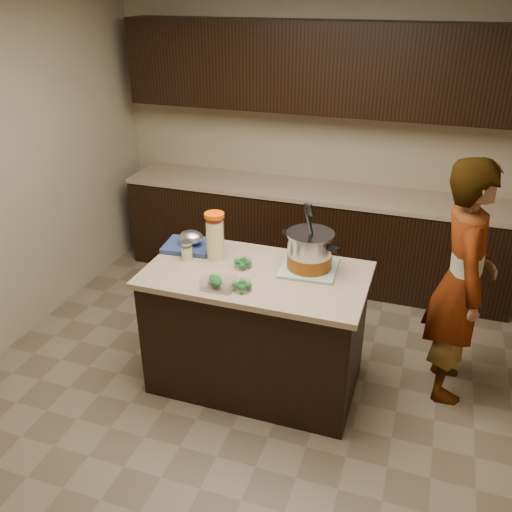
{
  "coord_description": "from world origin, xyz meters",
  "views": [
    {
      "loc": [
        1.0,
        -2.95,
        2.59
      ],
      "look_at": [
        0.0,
        0.0,
        1.02
      ],
      "focal_mm": 38.0,
      "sensor_mm": 36.0,
      "label": 1
    }
  ],
  "objects_px": {
    "island": "(256,329)",
    "person": "(462,283)",
    "stock_pot": "(310,253)",
    "lemonade_pitcher": "(215,238)"
  },
  "relations": [
    {
      "from": "island",
      "to": "lemonade_pitcher",
      "type": "bearing_deg",
      "value": 161.42
    },
    {
      "from": "stock_pot",
      "to": "person",
      "type": "bearing_deg",
      "value": 36.89
    },
    {
      "from": "lemonade_pitcher",
      "to": "person",
      "type": "distance_m",
      "value": 1.66
    },
    {
      "from": "island",
      "to": "person",
      "type": "distance_m",
      "value": 1.4
    },
    {
      "from": "person",
      "to": "stock_pot",
      "type": "bearing_deg",
      "value": 97.39
    },
    {
      "from": "island",
      "to": "person",
      "type": "xyz_separation_m",
      "value": [
        1.29,
        0.39,
        0.39
      ]
    },
    {
      "from": "stock_pot",
      "to": "lemonade_pitcher",
      "type": "height_order",
      "value": "stock_pot"
    },
    {
      "from": "island",
      "to": "stock_pot",
      "type": "relative_size",
      "value": 3.29
    },
    {
      "from": "stock_pot",
      "to": "person",
      "type": "height_order",
      "value": "person"
    },
    {
      "from": "stock_pot",
      "to": "person",
      "type": "xyz_separation_m",
      "value": [
        0.97,
        0.24,
        -0.18
      ]
    }
  ]
}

